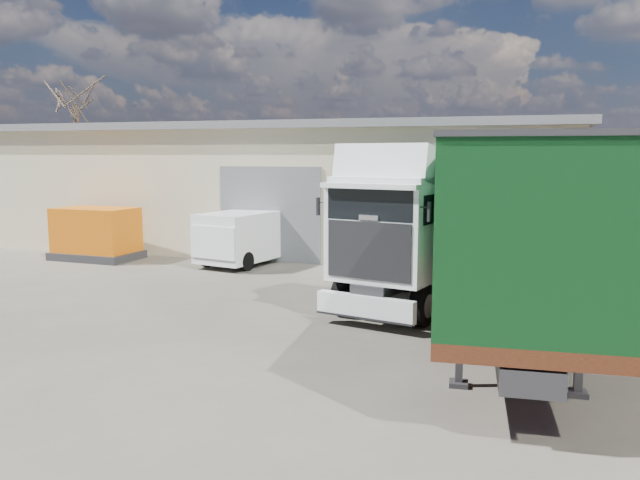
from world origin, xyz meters
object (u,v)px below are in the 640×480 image
(orange_skip, at_px, (96,237))
(tractor_unit, at_px, (402,242))
(box_trailer, at_px, (508,215))
(bare_tree, at_px, (75,88))
(panel_van, at_px, (250,236))

(orange_skip, bearing_deg, tractor_unit, -16.29)
(box_trailer, bearing_deg, bare_tree, 142.40)
(tractor_unit, height_order, orange_skip, tractor_unit)
(tractor_unit, relative_size, orange_skip, 2.01)
(bare_tree, xyz_separation_m, orange_skip, (9.31, -11.37, -7.05))
(box_trailer, height_order, orange_skip, box_trailer)
(box_trailer, distance_m, orange_skip, 16.27)
(tractor_unit, height_order, box_trailer, box_trailer)
(tractor_unit, xyz_separation_m, panel_van, (-6.61, 5.65, -0.80))
(box_trailer, relative_size, panel_van, 2.60)
(bare_tree, relative_size, box_trailer, 0.73)
(panel_van, xyz_separation_m, orange_skip, (-6.02, -0.92, -0.14))
(bare_tree, relative_size, panel_van, 1.89)
(panel_van, height_order, orange_skip, orange_skip)
(panel_van, distance_m, orange_skip, 6.10)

